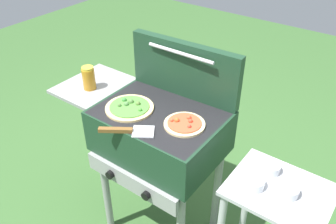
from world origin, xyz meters
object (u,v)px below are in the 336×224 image
(prep_table, at_px, (272,221))
(topping_bowl_near, at_px, (270,168))
(pizza_veggie, at_px, (130,107))
(topping_bowl_middle, at_px, (253,183))
(topping_bowl_far, at_px, (287,190))
(sauce_jar, at_px, (89,78))
(grill, at_px, (158,134))
(spatula, at_px, (127,131))
(pizza_pepperoni, at_px, (184,124))

(prep_table, height_order, topping_bowl_near, topping_bowl_near)
(pizza_veggie, height_order, topping_bowl_middle, pizza_veggie)
(prep_table, relative_size, topping_bowl_middle, 7.43)
(topping_bowl_near, bearing_deg, topping_bowl_far, -38.29)
(prep_table, xyz_separation_m, topping_bowl_far, (0.03, -0.01, 0.24))
(sauce_jar, distance_m, topping_bowl_near, 1.06)
(topping_bowl_far, distance_m, topping_bowl_middle, 0.14)
(grill, bearing_deg, pizza_veggie, -153.48)
(grill, xyz_separation_m, spatula, (-0.01, -0.22, 0.15))
(spatula, distance_m, topping_bowl_middle, 0.61)
(pizza_veggie, relative_size, topping_bowl_near, 2.72)
(pizza_pepperoni, relative_size, topping_bowl_middle, 1.95)
(topping_bowl_middle, bearing_deg, pizza_pepperoni, 174.80)
(pizza_pepperoni, height_order, prep_table, pizza_pepperoni)
(topping_bowl_far, bearing_deg, sauce_jar, -178.39)
(topping_bowl_far, xyz_separation_m, topping_bowl_middle, (-0.14, -0.04, 0.00))
(pizza_pepperoni, relative_size, pizza_veggie, 0.80)
(pizza_pepperoni, xyz_separation_m, topping_bowl_near, (0.41, 0.10, -0.13))
(topping_bowl_far, relative_size, topping_bowl_middle, 1.02)
(topping_bowl_middle, bearing_deg, spatula, -163.88)
(prep_table, bearing_deg, pizza_pepperoni, -177.58)
(grill, xyz_separation_m, pizza_pepperoni, (0.18, -0.02, 0.15))
(pizza_pepperoni, xyz_separation_m, prep_table, (0.50, 0.02, -0.37))
(topping_bowl_middle, bearing_deg, topping_bowl_far, 18.05)
(sauce_jar, relative_size, prep_table, 0.17)
(topping_bowl_middle, bearing_deg, prep_table, 27.68)
(grill, relative_size, topping_bowl_far, 9.21)
(grill, bearing_deg, topping_bowl_near, 7.76)
(pizza_pepperoni, height_order, topping_bowl_near, pizza_pepperoni)
(prep_table, distance_m, topping_bowl_far, 0.24)
(pizza_pepperoni, xyz_separation_m, pizza_veggie, (-0.31, -0.05, 0.00))
(pizza_veggie, relative_size, sauce_jar, 1.87)
(pizza_veggie, bearing_deg, sauce_jar, 175.58)
(sauce_jar, bearing_deg, topping_bowl_middle, -0.68)
(pizza_pepperoni, bearing_deg, spatula, -132.70)
(spatula, height_order, topping_bowl_near, spatula)
(pizza_pepperoni, distance_m, topping_bowl_near, 0.44)
(topping_bowl_middle, bearing_deg, sauce_jar, 179.32)
(pizza_pepperoni, bearing_deg, topping_bowl_far, 0.95)
(pizza_veggie, distance_m, topping_bowl_middle, 0.71)
(spatula, xyz_separation_m, topping_bowl_near, (0.60, 0.30, -0.13))
(topping_bowl_near, bearing_deg, topping_bowl_middle, -100.22)
(sauce_jar, height_order, topping_bowl_middle, sauce_jar)
(grill, distance_m, spatula, 0.27)
(prep_table, relative_size, topping_bowl_near, 8.33)
(sauce_jar, height_order, prep_table, sauce_jar)
(pizza_pepperoni, distance_m, pizza_veggie, 0.31)
(spatula, relative_size, topping_bowl_near, 2.71)
(topping_bowl_far, bearing_deg, grill, 179.36)
(spatula, relative_size, prep_table, 0.33)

